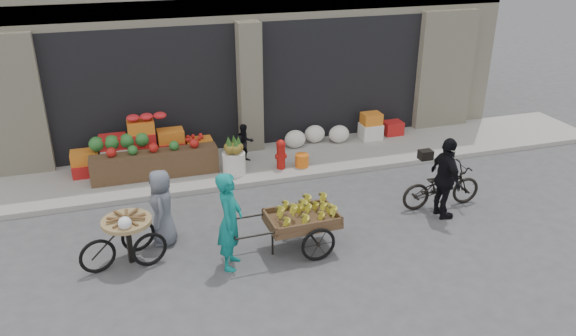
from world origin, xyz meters
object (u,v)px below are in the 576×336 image
object	(u,v)px
pineapple_bin	(234,163)
cyclist	(446,179)
banana_cart	(299,218)
orange_bucket	(302,160)
tricycle_cart	(128,234)
seated_person	(245,143)
vendor_grey	(162,207)
vendor_woman	(230,221)
bicycle	(441,186)
fire_hydrant	(281,153)

from	to	relation	value
pineapple_bin	cyclist	world-z (taller)	cyclist
cyclist	pineapple_bin	bearing A→B (deg)	51.37
pineapple_bin	banana_cart	size ratio (longest dim) A/B	0.24
pineapple_bin	orange_bucket	xyz separation A→B (m)	(1.60, -0.10, -0.10)
tricycle_cart	seated_person	bearing A→B (deg)	33.98
tricycle_cart	orange_bucket	bearing A→B (deg)	17.77
seated_person	vendor_grey	xyz separation A→B (m)	(-2.23, -2.95, 0.13)
vendor_woman	bicycle	world-z (taller)	vendor_woman
pineapple_bin	bicycle	distance (m)	4.58
bicycle	cyclist	bearing A→B (deg)	155.27
pineapple_bin	seated_person	bearing A→B (deg)	56.31
vendor_woman	bicycle	distance (m)	4.67
seated_person	bicycle	size ratio (longest dim) A/B	0.54
vendor_grey	pineapple_bin	bearing A→B (deg)	150.93
vendor_grey	cyclist	size ratio (longest dim) A/B	0.86
tricycle_cart	bicycle	distance (m)	6.22
fire_hydrant	seated_person	bearing A→B (deg)	137.12
pineapple_bin	seated_person	world-z (taller)	seated_person
orange_bucket	cyclist	xyz separation A→B (m)	(1.95, -2.93, 0.56)
vendor_woman	tricycle_cart	xyz separation A→B (m)	(-1.65, 0.62, -0.30)
pineapple_bin	vendor_grey	world-z (taller)	vendor_grey
fire_hydrant	orange_bucket	world-z (taller)	fire_hydrant
pineapple_bin	tricycle_cart	size ratio (longest dim) A/B	0.36
orange_bucket	vendor_woman	xyz separation A→B (m)	(-2.42, -3.37, 0.60)
pineapple_bin	seated_person	xyz separation A→B (m)	(0.40, 0.60, 0.21)
pineapple_bin	cyclist	size ratio (longest dim) A/B	0.31
vendor_grey	bicycle	bearing A→B (deg)	95.91
vendor_grey	cyclist	xyz separation A→B (m)	(5.38, -0.68, 0.12)
fire_hydrant	pineapple_bin	bearing A→B (deg)	177.40
vendor_grey	cyclist	bearing A→B (deg)	91.58
tricycle_cart	vendor_grey	distance (m)	0.82
orange_bucket	vendor_grey	distance (m)	4.12
orange_bucket	banana_cart	bearing A→B (deg)	-109.55
pineapple_bin	fire_hydrant	bearing A→B (deg)	-2.60
bicycle	seated_person	bearing A→B (deg)	47.90
pineapple_bin	vendor_woman	size ratio (longest dim) A/B	0.30
banana_cart	bicycle	distance (m)	3.38
pineapple_bin	vendor_grey	bearing A→B (deg)	-127.84
vendor_woman	tricycle_cart	world-z (taller)	vendor_woman
cyclist	seated_person	bearing A→B (deg)	42.80
vendor_woman	tricycle_cart	bearing A→B (deg)	92.38
orange_bucket	tricycle_cart	bearing A→B (deg)	-145.95
orange_bucket	cyclist	distance (m)	3.57
fire_hydrant	orange_bucket	xyz separation A→B (m)	(0.50, -0.05, -0.23)
tricycle_cart	vendor_grey	bearing A→B (deg)	21.53
pineapple_bin	orange_bucket	bearing A→B (deg)	-3.58
tricycle_cart	banana_cart	bearing A→B (deg)	-25.80
pineapple_bin	vendor_grey	size ratio (longest dim) A/B	0.36
pineapple_bin	fire_hydrant	world-z (taller)	fire_hydrant
banana_cart	tricycle_cart	world-z (taller)	tricycle_cart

